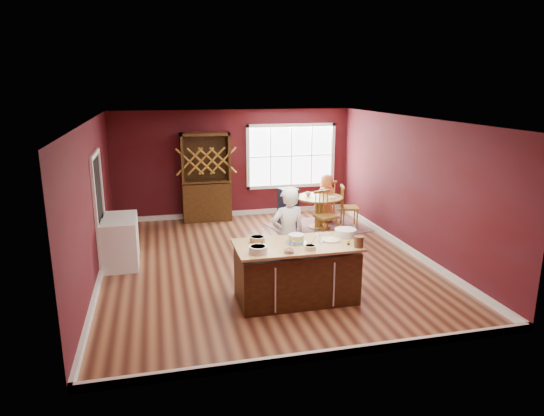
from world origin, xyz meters
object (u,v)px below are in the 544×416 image
Objects in this scene: toddler at (285,193)px; hutch at (206,177)px; kitchen_island at (296,273)px; chair_south at (326,214)px; dining_table at (319,206)px; seated_woman at (326,198)px; high_chair at (288,207)px; washer at (120,245)px; chair_north at (325,199)px; chair_east at (350,206)px; dryer at (122,236)px; layer_cake at (296,239)px; baker at (288,236)px.

toddler is 2.01m from hutch.
kitchen_island is 3.31m from chair_south.
dining_table is 0.50× the size of hutch.
kitchen_island is 4.53m from seated_woman.
seated_woman reaches higher than high_chair.
washer is at bearing 8.90° from seated_woman.
chair_north is at bearing -10.72° from hutch.
seated_woman reaches higher than chair_east.
dryer is (-3.71, -1.26, -0.05)m from high_chair.
chair_south is (1.54, 2.88, -0.47)m from layer_cake.
chair_north reaches higher than dining_table.
baker is 0.76× the size of hutch.
high_chair is at bearing -29.78° from hutch.
seated_woman is (1.96, 4.08, 0.16)m from kitchen_island.
seated_woman reaches higher than washer.
high_chair reaches higher than dining_table.
toddler is at bearing 77.46° from layer_cake.
kitchen_island is 1.88× the size of chair_east.
kitchen_island is 0.55m from layer_cake.
high_chair is at bearing 27.11° from washer.
seated_woman is (1.90, 3.36, -0.23)m from baker.
chair_east reaches higher than toddler.
dining_table is 1.08× the size of chair_east.
layer_cake is 4.98m from hutch.
layer_cake is 0.34× the size of chair_east.
toddler is (0.83, 3.29, -0.02)m from baker.
toddler is at bearing 28.70° from washer.
chair_east is 1.06m from chair_south.
hutch reaches higher than toddler.
chair_north is 5.38m from washer.
toddler reaches higher than dryer.
hutch is at bearing 57.11° from washer.
kitchen_island is 4.85m from chair_north.
kitchen_island is 3.83m from dryer.
chair_south is (1.55, 2.93, 0.08)m from kitchen_island.
dryer is (-4.72, -1.43, -0.16)m from seated_woman.
layer_cake is (-1.63, -3.61, 0.45)m from dining_table.
chair_south is at bearing -130.71° from baker.
chair_east is at bearing 56.54° from kitchen_island.
toddler is at bearing 77.48° from kitchen_island.
chair_north reaches higher than washer.
kitchen_island is 7.31× the size of toddler.
chair_north is at bearing 19.93° from dryer.
seated_woman reaches higher than dryer.
seated_woman is (0.32, 0.42, 0.06)m from dining_table.
chair_east is (2.31, 2.88, -0.32)m from baker.
baker reaches higher than chair_north.
layer_cake is 1.31× the size of toddler.
washer is (-4.31, -0.92, -0.07)m from chair_south.
baker is 3.13m from washer.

